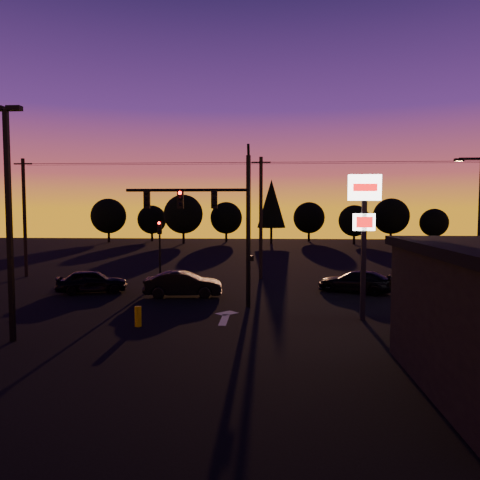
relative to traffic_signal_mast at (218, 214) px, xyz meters
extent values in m
plane|color=black|center=(0.10, -3.99, -4.94)|extent=(120.00, 120.00, 0.00)
cube|color=beige|center=(0.60, -2.99, -4.93)|extent=(0.35, 2.20, 0.01)
cube|color=beige|center=(0.60, -1.59, -4.93)|extent=(1.20, 1.20, 0.01)
cylinder|color=black|center=(1.60, 0.01, -0.94)|extent=(0.24, 0.24, 8.00)
cylinder|color=black|center=(1.60, 0.01, 3.26)|extent=(0.14, 0.52, 0.76)
cylinder|color=black|center=(-1.65, 0.01, 1.26)|extent=(6.50, 0.16, 0.16)
cube|color=black|center=(-0.20, 0.01, 0.76)|extent=(0.32, 0.22, 0.95)
sphere|color=black|center=(-0.20, -0.12, 1.11)|extent=(0.18, 0.18, 0.18)
sphere|color=black|center=(-0.20, -0.12, 0.81)|extent=(0.18, 0.18, 0.18)
sphere|color=black|center=(-0.20, -0.12, 0.51)|extent=(0.18, 0.18, 0.18)
cube|color=black|center=(-2.00, 0.01, 0.76)|extent=(0.32, 0.22, 0.95)
sphere|color=#FF0705|center=(-2.00, -0.12, 1.11)|extent=(0.18, 0.18, 0.18)
sphere|color=black|center=(-2.00, -0.12, 0.81)|extent=(0.18, 0.18, 0.18)
sphere|color=black|center=(-2.00, -0.12, 0.51)|extent=(0.18, 0.18, 0.18)
cube|color=black|center=(-3.80, 0.01, 0.76)|extent=(0.32, 0.22, 0.95)
sphere|color=black|center=(-3.80, -0.12, 1.11)|extent=(0.18, 0.18, 0.18)
sphere|color=black|center=(-3.80, -0.12, 0.81)|extent=(0.18, 0.18, 0.18)
sphere|color=black|center=(-3.80, -0.12, 0.51)|extent=(0.18, 0.18, 0.18)
cube|color=black|center=(1.78, 0.01, -2.34)|extent=(0.22, 0.18, 0.28)
cylinder|color=black|center=(-4.90, 7.51, -3.14)|extent=(0.14, 0.14, 3.60)
cube|color=black|center=(-4.90, 7.51, -1.04)|extent=(0.30, 0.20, 0.90)
sphere|color=#FF0705|center=(-4.90, 7.39, -0.72)|extent=(0.18, 0.18, 0.18)
sphere|color=black|center=(-4.90, 7.39, -1.00)|extent=(0.18, 0.18, 0.18)
sphere|color=black|center=(-4.90, 7.39, -1.28)|extent=(0.18, 0.18, 0.18)
cube|color=black|center=(-7.40, -6.99, -0.44)|extent=(0.18, 0.18, 9.00)
cube|color=black|center=(-7.05, -6.99, 4.11)|extent=(0.55, 0.30, 0.18)
cube|color=black|center=(7.10, -2.49, -1.74)|extent=(0.22, 0.22, 6.40)
cube|color=white|center=(7.10, -2.49, 1.26)|extent=(1.50, 0.25, 1.20)
cube|color=red|center=(7.10, -2.63, 1.26)|extent=(1.10, 0.02, 0.35)
cube|color=white|center=(7.10, -2.49, -0.34)|extent=(1.00, 0.22, 0.80)
cube|color=red|center=(7.10, -2.62, -0.34)|extent=(0.75, 0.02, 0.50)
cylinder|color=black|center=(14.10, 1.51, -0.94)|extent=(0.20, 0.20, 8.00)
cylinder|color=black|center=(13.50, 1.51, 2.96)|extent=(1.20, 0.14, 0.14)
cube|color=black|center=(12.90, 1.51, 2.91)|extent=(0.50, 0.22, 0.14)
plane|color=#FFB759|center=(12.90, 1.51, 2.83)|extent=(0.35, 0.35, 0.00)
cylinder|color=black|center=(-15.90, 10.01, -0.44)|extent=(0.26, 0.26, 9.00)
cube|color=black|center=(-15.90, 10.01, 3.66)|extent=(1.40, 0.10, 0.10)
cylinder|color=black|center=(2.10, 10.01, -0.44)|extent=(0.26, 0.26, 9.00)
cube|color=black|center=(2.10, 10.01, 3.66)|extent=(1.40, 0.10, 0.10)
cylinder|color=black|center=(-6.90, 9.41, 3.61)|extent=(18.00, 0.02, 0.02)
cylinder|color=black|center=(-6.90, 10.01, 3.66)|extent=(18.00, 0.02, 0.02)
cylinder|color=black|center=(-6.90, 10.61, 3.61)|extent=(18.00, 0.02, 0.02)
cylinder|color=black|center=(11.10, 9.41, 3.61)|extent=(18.00, 0.02, 0.02)
cylinder|color=black|center=(11.10, 10.01, 3.66)|extent=(18.00, 0.02, 0.02)
cylinder|color=black|center=(11.10, 10.61, 3.61)|extent=(18.00, 0.02, 0.02)
cube|color=black|center=(9.10, -7.47, -3.54)|extent=(2.20, 0.05, 1.60)
cylinder|color=#C4AF00|center=(-3.11, -4.42, -4.49)|extent=(0.30, 0.30, 0.90)
cylinder|color=black|center=(-21.90, 46.01, -4.12)|extent=(0.36, 0.36, 1.62)
sphere|color=black|center=(-21.90, 46.01, -0.87)|extent=(5.36, 5.36, 5.36)
cylinder|color=black|center=(-15.90, 49.01, -4.25)|extent=(0.36, 0.36, 1.38)
sphere|color=black|center=(-15.90, 49.01, -1.50)|extent=(4.54, 4.54, 4.54)
cylinder|color=black|center=(-9.90, 44.01, -4.06)|extent=(0.36, 0.36, 1.75)
sphere|color=black|center=(-9.90, 44.01, -0.56)|extent=(5.77, 5.78, 5.78)
cylinder|color=black|center=(-3.90, 48.01, -4.19)|extent=(0.36, 0.36, 1.50)
sphere|color=black|center=(-3.90, 48.01, -1.19)|extent=(4.95, 4.95, 4.95)
cylinder|color=black|center=(3.10, 45.01, -3.75)|extent=(0.36, 0.36, 2.38)
cone|color=black|center=(3.10, 45.01, 1.00)|extent=(4.18, 4.18, 7.12)
cylinder|color=black|center=(9.10, 50.01, -4.19)|extent=(0.36, 0.36, 1.50)
sphere|color=black|center=(9.10, 50.01, -1.19)|extent=(4.95, 4.95, 4.95)
cylinder|color=black|center=(15.10, 44.01, -4.25)|extent=(0.36, 0.36, 1.38)
sphere|color=black|center=(15.10, 44.01, -1.50)|extent=(4.54, 4.54, 4.54)
cylinder|color=black|center=(21.10, 47.01, -4.12)|extent=(0.36, 0.36, 1.62)
sphere|color=black|center=(21.10, 47.01, -0.87)|extent=(5.36, 5.36, 5.36)
cylinder|color=black|center=(27.10, 46.01, -4.31)|extent=(0.36, 0.36, 1.25)
sphere|color=black|center=(27.10, 46.01, -1.81)|extent=(4.12, 4.12, 4.12)
imported|color=black|center=(-8.27, 3.59, -4.21)|extent=(4.56, 2.91, 1.45)
imported|color=black|center=(-2.38, 2.68, -4.19)|extent=(4.67, 1.95, 1.50)
imported|color=black|center=(8.12, 4.75, -4.26)|extent=(5.06, 3.70, 1.36)
imported|color=black|center=(9.22, -6.47, -4.27)|extent=(2.71, 5.02, 1.34)
camera|label=1|loc=(2.64, -24.55, 0.30)|focal=35.00mm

